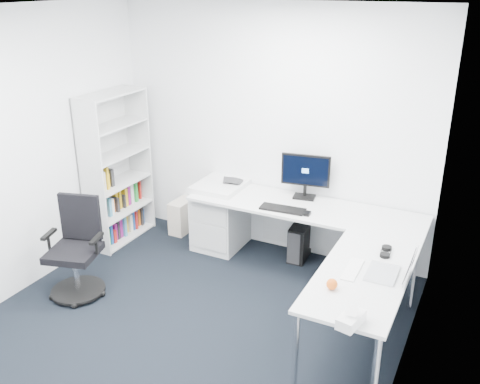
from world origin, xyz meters
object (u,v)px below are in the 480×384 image
at_px(task_chair, 73,250).
at_px(monitor, 305,176).
at_px(bookshelf, 117,169).
at_px(laptop, 384,261).
at_px(l_desk, 291,251).

relative_size(task_chair, monitor, 1.89).
relative_size(bookshelf, laptop, 5.10).
distance_m(monitor, laptop, 1.65).
height_order(bookshelf, laptop, bookshelf).
bearing_deg(bookshelf, l_desk, -1.32).
distance_m(l_desk, bookshelf, 2.24).
xyz_separation_m(l_desk, laptop, (1.02, -0.67, 0.48)).
distance_m(bookshelf, task_chair, 1.31).
bearing_deg(laptop, task_chair, -171.59).
distance_m(bookshelf, monitor, 2.15).
bearing_deg(laptop, monitor, 130.94).
relative_size(bookshelf, monitor, 3.39).
height_order(l_desk, bookshelf, bookshelf).
distance_m(task_chair, monitor, 2.45).
xyz_separation_m(l_desk, task_chair, (-1.79, -1.14, 0.13)).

